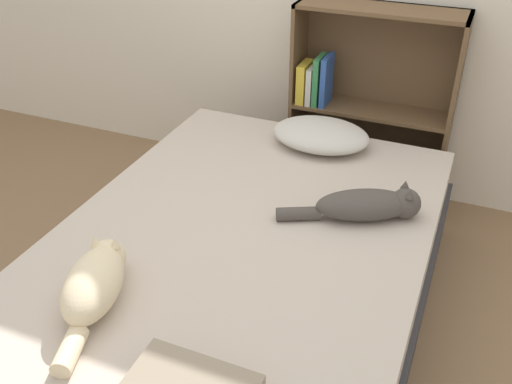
% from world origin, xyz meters
% --- Properties ---
extents(ground_plane, '(8.00, 8.00, 0.00)m').
position_xyz_m(ground_plane, '(0.00, 0.00, 0.00)').
color(ground_plane, '#846647').
extents(bed, '(1.41, 2.04, 0.50)m').
position_xyz_m(bed, '(0.00, 0.00, 0.25)').
color(bed, '#333338').
rests_on(bed, ground_plane).
extents(pillow, '(0.47, 0.35, 0.12)m').
position_xyz_m(pillow, '(0.06, 0.81, 0.56)').
color(pillow, beige).
rests_on(pillow, bed).
extents(cat_light, '(0.27, 0.50, 0.16)m').
position_xyz_m(cat_light, '(-0.28, -0.51, 0.57)').
color(cat_light, beige).
rests_on(cat_light, bed).
extents(cat_dark, '(0.53, 0.33, 0.14)m').
position_xyz_m(cat_dark, '(0.42, 0.30, 0.56)').
color(cat_dark, '#47423D').
rests_on(cat_dark, bed).
extents(bookshelf, '(0.84, 0.26, 1.08)m').
position_xyz_m(bookshelf, '(0.18, 1.28, 0.55)').
color(bookshelf, brown).
rests_on(bookshelf, ground_plane).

